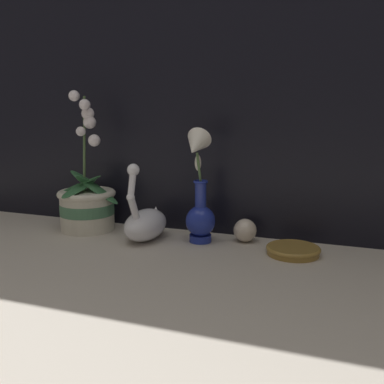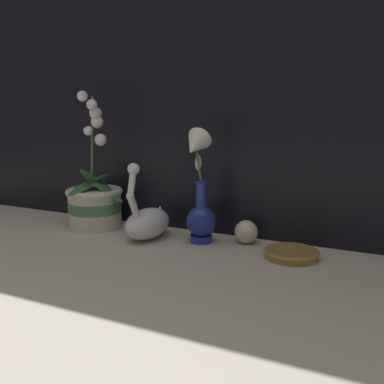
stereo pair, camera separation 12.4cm
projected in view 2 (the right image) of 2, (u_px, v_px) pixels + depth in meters
ground_plane at (159, 255)px, 1.17m from camera, size 2.80×2.80×0.00m
window_backdrop at (203, 29)px, 1.29m from camera, size 2.80×0.03×1.20m
orchid_potted_plant at (95, 200)px, 1.43m from camera, size 0.23×0.22×0.43m
swan_figurine at (148, 221)px, 1.31m from camera, size 0.10×0.20×0.23m
blue_vase at (199, 199)px, 1.25m from camera, size 0.08×0.13×0.33m
glass_sphere at (246, 232)px, 1.27m from camera, size 0.07×0.07×0.07m
amber_dish at (291, 253)px, 1.15m from camera, size 0.14×0.14×0.02m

